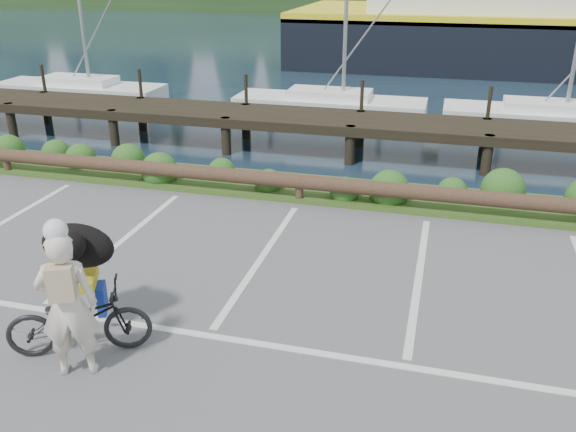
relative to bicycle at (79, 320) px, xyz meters
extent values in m
plane|color=#535355|center=(1.43, 1.13, -0.47)|extent=(72.00, 72.00, 0.00)
plane|color=#172737|center=(1.43, 49.13, -1.67)|extent=(160.00, 160.00, 0.00)
cube|color=#3D5B21|center=(1.43, 6.43, -0.42)|extent=(34.00, 1.60, 0.10)
imported|color=black|center=(0.00, 0.00, 0.00)|extent=(1.88, 1.29, 0.94)
imported|color=beige|center=(0.17, -0.38, 0.46)|extent=(0.80, 0.68, 1.87)
ellipsoid|color=black|center=(-0.23, 0.52, 0.76)|extent=(0.86, 1.13, 0.59)
camera|label=1|loc=(4.22, -5.62, 4.18)|focal=38.00mm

